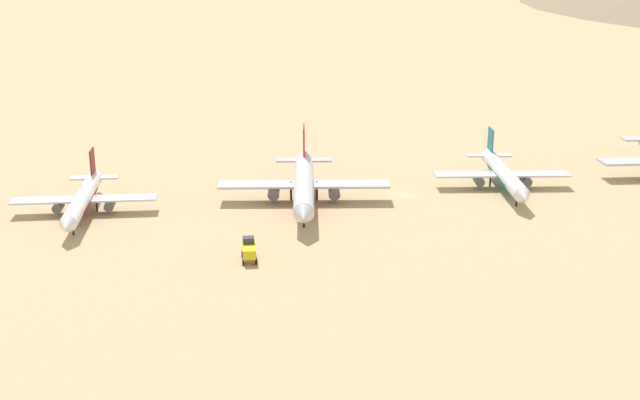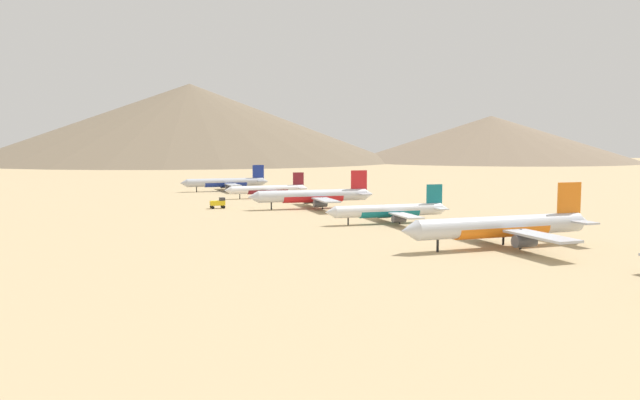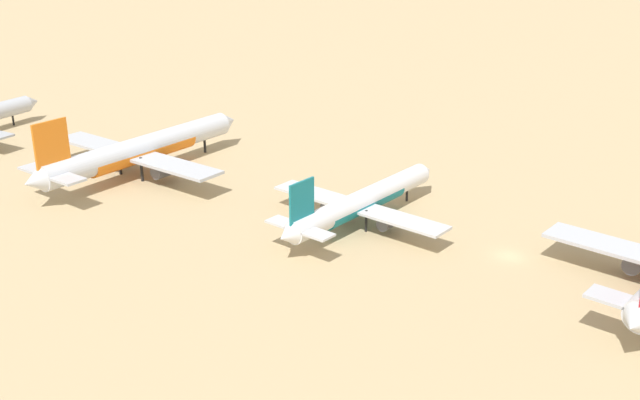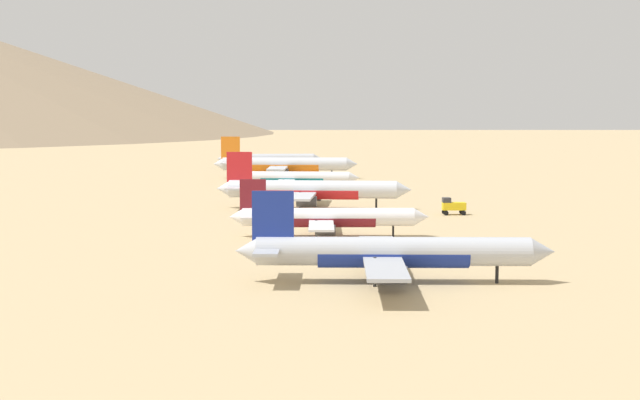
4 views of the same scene
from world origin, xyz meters
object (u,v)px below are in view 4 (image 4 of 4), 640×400
parked_jet_1 (327,218)px  service_truck (453,206)px  parked_jet_2 (311,190)px  parked_jet_3 (291,178)px  parked_jet_4 (284,164)px  parked_jet_0 (391,252)px  parked_jet_5 (268,159)px

parked_jet_1 → service_truck: parked_jet_1 is taller
parked_jet_2 → service_truck: parked_jet_2 is taller
parked_jet_3 → parked_jet_1: bearing=-81.1°
service_truck → parked_jet_3: bearing=125.9°
parked_jet_2 → parked_jet_4: bearing=99.4°
parked_jet_0 → parked_jet_2: bearing=100.5°
parked_jet_3 → parked_jet_4: size_ratio=0.78×
parked_jet_1 → parked_jet_2: 47.08m
parked_jet_1 → parked_jet_4: bearing=98.7°
parked_jet_3 → parked_jet_5: parked_jet_5 is taller
parked_jet_0 → parked_jet_5: parked_jet_0 is taller
parked_jet_5 → service_truck: size_ratio=7.70×
parked_jet_5 → parked_jet_2: bearing=-79.4°
parked_jet_4 → service_truck: 113.88m
parked_jet_0 → parked_jet_1: (-10.80, 43.73, -0.62)m
parked_jet_0 → parked_jet_2: parked_jet_2 is taller
parked_jet_0 → service_truck: parked_jet_0 is taller
parked_jet_1 → parked_jet_3: bearing=98.9°
parked_jet_2 → parked_jet_5: size_ratio=1.13×
parked_jet_2 → parked_jet_4: 93.76m
parked_jet_3 → parked_jet_4: (-6.59, 45.96, 1.03)m
parked_jet_0 → parked_jet_4: (-32.04, 182.93, 0.55)m
parked_jet_2 → parked_jet_4: size_ratio=0.94×
parked_jet_0 → parked_jet_5: bearing=100.5°
parked_jet_4 → parked_jet_5: parked_jet_4 is taller
parked_jet_4 → service_truck: bearing=-65.1°
parked_jet_2 → parked_jet_3: parked_jet_2 is taller
parked_jet_2 → parked_jet_3: 47.35m
parked_jet_5 → parked_jet_1: bearing=-80.3°
parked_jet_0 → parked_jet_5: 234.26m
parked_jet_0 → parked_jet_5: (-42.82, 230.31, -0.19)m
parked_jet_2 → parked_jet_5: parked_jet_2 is taller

